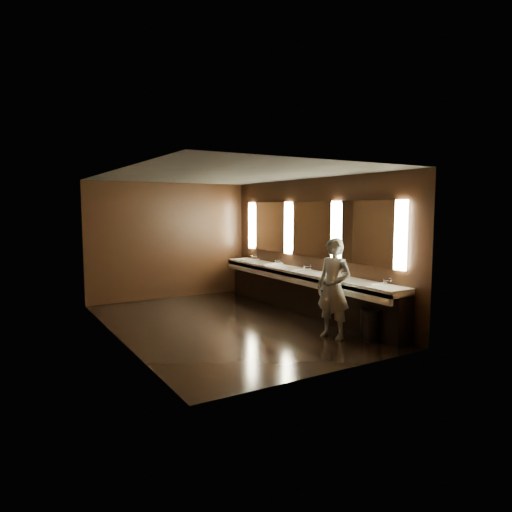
% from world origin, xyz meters
% --- Properties ---
extents(floor, '(6.00, 6.00, 0.00)m').
position_xyz_m(floor, '(0.00, 0.00, 0.00)').
color(floor, black).
rests_on(floor, ground).
extents(ceiling, '(4.00, 6.00, 0.02)m').
position_xyz_m(ceiling, '(0.00, 0.00, 2.80)').
color(ceiling, '#2D2D2B').
rests_on(ceiling, wall_back).
extents(wall_back, '(4.00, 0.02, 2.80)m').
position_xyz_m(wall_back, '(0.00, 3.00, 1.40)').
color(wall_back, black).
rests_on(wall_back, floor).
extents(wall_front, '(4.00, 0.02, 2.80)m').
position_xyz_m(wall_front, '(0.00, -3.00, 1.40)').
color(wall_front, black).
rests_on(wall_front, floor).
extents(wall_left, '(0.02, 6.00, 2.80)m').
position_xyz_m(wall_left, '(-2.00, 0.00, 1.40)').
color(wall_left, black).
rests_on(wall_left, floor).
extents(wall_right, '(0.02, 6.00, 2.80)m').
position_xyz_m(wall_right, '(2.00, 0.00, 1.40)').
color(wall_right, black).
rests_on(wall_right, floor).
extents(sink_counter, '(0.55, 5.40, 1.01)m').
position_xyz_m(sink_counter, '(1.79, 0.00, 0.50)').
color(sink_counter, black).
rests_on(sink_counter, floor).
extents(mirror_band, '(0.06, 5.03, 1.15)m').
position_xyz_m(mirror_band, '(1.98, -0.00, 1.75)').
color(mirror_band, '#FFF2C2').
rests_on(mirror_band, wall_right).
extents(person, '(0.57, 0.71, 1.70)m').
position_xyz_m(person, '(1.14, -1.74, 0.85)').
color(person, '#7EA5BD').
rests_on(person, floor).
extents(trash_bin, '(0.38, 0.38, 0.53)m').
position_xyz_m(trash_bin, '(1.58, -2.18, 0.26)').
color(trash_bin, black).
rests_on(trash_bin, floor).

